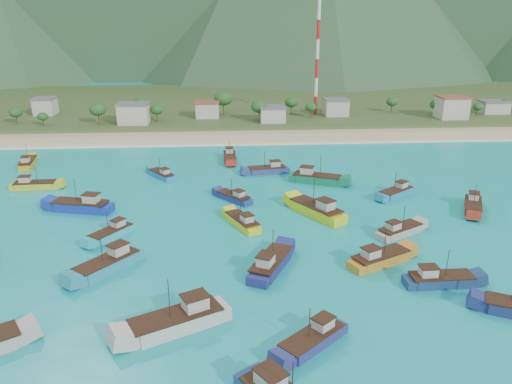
{
  "coord_description": "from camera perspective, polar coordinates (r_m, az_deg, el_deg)",
  "views": [
    {
      "loc": [
        0.6,
        -79.07,
        37.97
      ],
      "look_at": [
        6.99,
        18.0,
        3.0
      ],
      "focal_mm": 35.0,
      "sensor_mm": 36.0,
      "label": 1
    }
  ],
  "objects": [
    {
      "name": "boat_22",
      "position": [
        119.05,
        6.87,
        1.5
      ],
      "size": [
        12.84,
        8.17,
        7.32
      ],
      "rotation": [
        0.0,
        0.0,
        4.31
      ],
      "color": "#10714D",
      "rests_on": "ground"
    },
    {
      "name": "boat_13",
      "position": [
        136.64,
        -3.02,
        3.93
      ],
      "size": [
        3.28,
        10.44,
        6.13
      ],
      "rotation": [
        0.0,
        0.0,
        3.16
      ],
      "color": "#B2251A",
      "rests_on": "ground"
    },
    {
      "name": "boat_30",
      "position": [
        79.6,
        20.25,
        -9.47
      ],
      "size": [
        10.48,
        3.35,
        6.14
      ],
      "rotation": [
        0.0,
        0.0,
        4.74
      ],
      "color": "navy",
      "rests_on": "ground"
    },
    {
      "name": "surf_line",
      "position": [
        153.35,
        -3.89,
        5.39
      ],
      "size": [
        400.0,
        2.5,
        0.08
      ],
      "primitive_type": "cube",
      "color": "white",
      "rests_on": "ground"
    },
    {
      "name": "ground",
      "position": [
        87.72,
        -3.81,
        -5.93
      ],
      "size": [
        600.0,
        600.0,
        0.0
      ],
      "primitive_type": "plane",
      "color": "#0D8E94",
      "rests_on": "ground"
    },
    {
      "name": "vegetation",
      "position": [
        185.36,
        -5.41,
        9.52
      ],
      "size": [
        280.44,
        25.39,
        9.06
      ],
      "color": "#235623",
      "rests_on": "ground"
    },
    {
      "name": "boat_4",
      "position": [
        99.8,
        6.95,
        -2.11
      ],
      "size": [
        10.34,
        13.18,
        7.77
      ],
      "rotation": [
        0.0,
        0.0,
        0.57
      ],
      "color": "yellow",
      "rests_on": "ground"
    },
    {
      "name": "boat_7",
      "position": [
        107.1,
        -2.56,
        -0.68
      ],
      "size": [
        8.06,
        8.68,
        5.41
      ],
      "rotation": [
        0.0,
        0.0,
        0.72
      ],
      "color": "navy",
      "rests_on": "ground"
    },
    {
      "name": "boat_19",
      "position": [
        111.19,
        23.54,
        -1.52
      ],
      "size": [
        7.25,
        10.73,
        6.16
      ],
      "rotation": [
        0.0,
        0.0,
        2.7
      ],
      "color": "maroon",
      "rests_on": "ground"
    },
    {
      "name": "boat_6",
      "position": [
        144.51,
        -24.61,
        3.0
      ],
      "size": [
        4.63,
        10.65,
        6.08
      ],
      "rotation": [
        0.0,
        0.0,
        0.16
      ],
      "color": "gold",
      "rests_on": "ground"
    },
    {
      "name": "land",
      "position": [
        222.34,
        -3.93,
        9.9
      ],
      "size": [
        400.0,
        110.0,
        2.4
      ],
      "primitive_type": "cube",
      "color": "#385123",
      "rests_on": "ground"
    },
    {
      "name": "boat_5",
      "position": [
        82.98,
        13.96,
        -7.48
      ],
      "size": [
        11.36,
        7.9,
        6.54
      ],
      "rotation": [
        0.0,
        0.0,
        5.18
      ],
      "color": "orange",
      "rests_on": "ground"
    },
    {
      "name": "village",
      "position": [
        183.33,
        -2.19,
        9.3
      ],
      "size": [
        208.86,
        27.07,
        7.5
      ],
      "color": "beige",
      "rests_on": "ground"
    },
    {
      "name": "boat_12",
      "position": [
        125.46,
        1.34,
        2.5
      ],
      "size": [
        10.76,
        4.62,
        6.16
      ],
      "rotation": [
        0.0,
        0.0,
        1.72
      ],
      "color": "navy",
      "rests_on": "ground"
    },
    {
      "name": "boat_29",
      "position": [
        94.49,
        -1.56,
        -3.49
      ],
      "size": [
        6.84,
        10.17,
        5.83
      ],
      "rotation": [
        0.0,
        0.0,
        0.44
      ],
      "color": "yellow",
      "rests_on": "ground"
    },
    {
      "name": "boat_24",
      "position": [
        78.88,
        1.69,
        -8.29
      ],
      "size": [
        8.37,
        12.16,
        6.99
      ],
      "rotation": [
        0.0,
        0.0,
        5.82
      ],
      "color": "navy",
      "rests_on": "ground"
    },
    {
      "name": "boat_25",
      "position": [
        66.25,
        -8.87,
        -14.39
      ],
      "size": [
        13.53,
        9.39,
        7.79
      ],
      "rotation": [
        0.0,
        0.0,
        2.04
      ],
      "color": "beige",
      "rests_on": "ground"
    },
    {
      "name": "boat_18",
      "position": [
        124.33,
        -10.73,
        1.91
      ],
      "size": [
        7.46,
        8.88,
        5.34
      ],
      "rotation": [
        0.0,
        0.0,
        0.63
      ],
      "color": "#1981B6",
      "rests_on": "ground"
    },
    {
      "name": "boat_28",
      "position": [
        82.17,
        -16.52,
        -7.96
      ],
      "size": [
        10.21,
        11.28,
        6.96
      ],
      "rotation": [
        0.0,
        0.0,
        2.45
      ],
      "color": "teal",
      "rests_on": "ground"
    },
    {
      "name": "boat_17",
      "position": [
        107.33,
        -19.29,
        -1.57
      ],
      "size": [
        13.01,
        6.6,
        7.38
      ],
      "rotation": [
        0.0,
        0.0,
        1.33
      ],
      "color": "#1733A0",
      "rests_on": "ground"
    },
    {
      "name": "radio_tower",
      "position": [
        190.96,
        7.01,
        14.87
      ],
      "size": [
        1.2,
        1.2,
        41.0
      ],
      "color": "red",
      "rests_on": "ground"
    },
    {
      "name": "boat_2",
      "position": [
        93.64,
        -16.16,
        -4.58
      ],
      "size": [
        7.74,
        9.12,
        5.5
      ],
      "rotation": [
        0.0,
        0.0,
        2.51
      ],
      "color": "#23ABBD",
      "rests_on": "ground"
    },
    {
      "name": "boat_14",
      "position": [
        114.0,
        15.74,
        -0.1
      ],
      "size": [
        9.65,
        8.22,
        5.83
      ],
      "rotation": [
        0.0,
        0.0,
        2.21
      ],
      "color": "teal",
      "rests_on": "ground"
    },
    {
      "name": "beach",
      "position": [
        162.57,
        -3.9,
        6.22
      ],
      "size": [
        400.0,
        18.0,
        1.2
      ],
      "primitive_type": "cube",
      "color": "beige",
      "rests_on": "ground"
    },
    {
      "name": "boat_3",
      "position": [
        94.39,
        16.08,
        -4.33
      ],
      "size": [
        9.99,
        7.48,
        5.83
      ],
      "rotation": [
        0.0,
        0.0,
        5.24
      ],
      "color": "#A49D96",
      "rests_on": "ground"
    },
    {
      "name": "boat_10",
      "position": [
        63.25,
        6.52,
        -16.48
      ],
      "size": [
        9.69,
        8.81,
        5.99
      ],
      "rotation": [
        0.0,
        0.0,
        2.27
      ],
      "color": "navy",
      "rests_on": "ground"
    },
    {
      "name": "boat_0",
      "position": [
        125.14,
        -24.0,
        0.68
      ],
      "size": [
        10.3,
        3.51,
        6.0
      ],
      "rotation": [
        0.0,
        0.0,
        4.76
      ],
      "color": "gold",
      "rests_on": "ground"
    }
  ]
}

